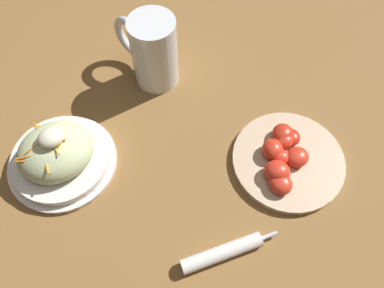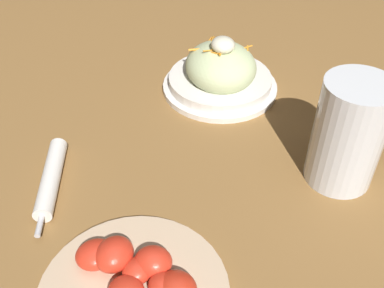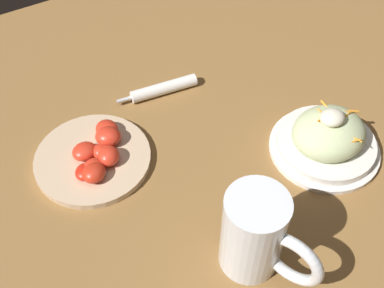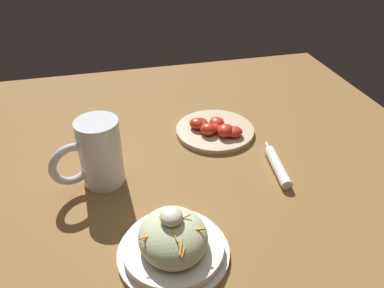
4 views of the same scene
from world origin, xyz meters
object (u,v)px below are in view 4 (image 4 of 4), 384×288
Objects in this scene: beer_mug at (99,156)px; napkin_roll at (278,167)px; salad_plate at (173,242)px; tomato_plate at (215,129)px.

beer_mug is 0.89× the size of napkin_roll.
salad_plate is at bearing 122.27° from napkin_roll.
tomato_plate is (0.39, -0.20, -0.02)m from salad_plate.
napkin_roll is (0.19, -0.30, -0.02)m from salad_plate.
salad_plate is 1.16× the size of napkin_roll.
beer_mug is (0.25, 0.12, 0.04)m from salad_plate.
salad_plate is at bearing -155.08° from beer_mug.
salad_plate is 0.28m from beer_mug.
tomato_plate is at bearing -66.66° from beer_mug.
tomato_plate is at bearing -26.83° from salad_plate.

